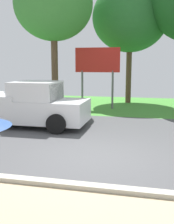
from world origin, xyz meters
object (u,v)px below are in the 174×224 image
(tree_left_far, at_px, (130,17))
(tree_right_far, at_px, (53,5))
(pickup_truck, at_px, (26,105))
(roadside_billboard, at_px, (97,64))

(tree_left_far, xyz_separation_m, tree_right_far, (-3.73, -4.08, 0.14))
(pickup_truck, height_order, tree_right_far, tree_right_far)
(tree_left_far, height_order, tree_right_far, tree_left_far)
(tree_left_far, relative_size, tree_right_far, 1.02)
(pickup_truck, height_order, roadside_billboard, roadside_billboard)
(pickup_truck, xyz_separation_m, roadside_billboard, (2.06, 5.20, 1.68))
(pickup_truck, relative_size, roadside_billboard, 1.49)
(roadside_billboard, bearing_deg, pickup_truck, -111.57)
(roadside_billboard, distance_m, tree_left_far, 4.36)
(roadside_billboard, bearing_deg, tree_left_far, 60.01)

